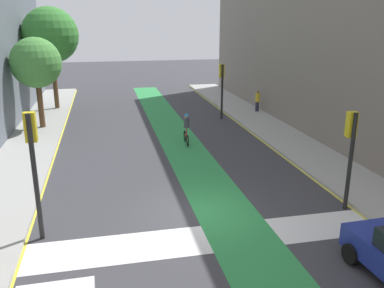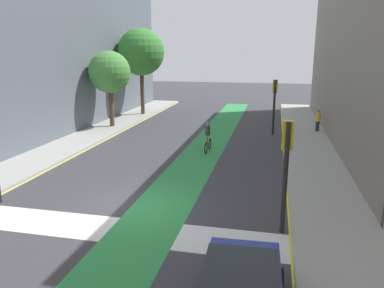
{
  "view_description": "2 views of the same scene",
  "coord_description": "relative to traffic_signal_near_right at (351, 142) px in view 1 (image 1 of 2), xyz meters",
  "views": [
    {
      "loc": [
        -3.14,
        -13.66,
        7.02
      ],
      "look_at": [
        0.65,
        3.77,
        1.54
      ],
      "focal_mm": 37.98,
      "sensor_mm": 36.0,
      "label": 1
    },
    {
      "loc": [
        5.2,
        -12.75,
        5.96
      ],
      "look_at": [
        1.49,
        3.91,
        1.66
      ],
      "focal_mm": 34.6,
      "sensor_mm": 36.0,
      "label": 2
    }
  ],
  "objects": [
    {
      "name": "ground_plane",
      "position": [
        -5.69,
        0.82,
        -2.68
      ],
      "size": [
        120.0,
        120.0,
        0.0
      ],
      "primitive_type": "plane",
      "color": "#38383D"
    },
    {
      "name": "curb_stripe_left",
      "position": [
        -11.69,
        0.82,
        -2.67
      ],
      "size": [
        0.16,
        60.0,
        0.01
      ],
      "primitive_type": "cube",
      "color": "yellow",
      "rests_on": "ground_plane"
    },
    {
      "name": "pedestrian_sidewalk_right_a",
      "position": [
        2.77,
        16.53,
        -1.7
      ],
      "size": [
        0.34,
        0.34,
        1.63
      ],
      "color": "#262638",
      "rests_on": "sidewalk_right"
    },
    {
      "name": "street_tree_far",
      "position": [
        -12.64,
        21.11,
        3.18
      ],
      "size": [
        4.29,
        4.29,
        7.87
      ],
      "color": "brown",
      "rests_on": "sidewalk_left"
    },
    {
      "name": "traffic_signal_near_left",
      "position": [
        -11.17,
        0.15,
        0.32
      ],
      "size": [
        0.35,
        0.52,
        4.28
      ],
      "color": "black",
      "rests_on": "ground_plane"
    },
    {
      "name": "street_tree_near",
      "position": [
        -13.0,
        14.97,
        1.68
      ],
      "size": [
        3.22,
        3.22,
        5.85
      ],
      "color": "brown",
      "rests_on": "sidewalk_left"
    },
    {
      "name": "traffic_signal_near_right",
      "position": [
        0.0,
        0.0,
        0.0
      ],
      "size": [
        0.35,
        0.52,
        3.8
      ],
      "color": "black",
      "rests_on": "ground_plane"
    },
    {
      "name": "curb_stripe_right",
      "position": [
        0.31,
        0.82,
        -2.67
      ],
      "size": [
        0.16,
        60.0,
        0.01
      ],
      "primitive_type": "cube",
      "color": "yellow",
      "rests_on": "ground_plane"
    },
    {
      "name": "bike_lane_paint",
      "position": [
        -4.58,
        0.82,
        -2.67
      ],
      "size": [
        2.4,
        60.0,
        0.01
      ],
      "primitive_type": "cube",
      "color": "#2D8C47",
      "rests_on": "ground_plane"
    },
    {
      "name": "sidewalk_right",
      "position": [
        1.81,
        0.82,
        -2.6
      ],
      "size": [
        3.0,
        60.0,
        0.15
      ],
      "primitive_type": "cube",
      "color": "#9E9E99",
      "rests_on": "ground_plane"
    },
    {
      "name": "cyclist_in_lane",
      "position": [
        -4.3,
        9.54,
        -1.71
      ],
      "size": [
        0.32,
        1.73,
        1.86
      ],
      "color": "black",
      "rests_on": "ground_plane"
    },
    {
      "name": "traffic_signal_far_right",
      "position": [
        -0.47,
        15.43,
        0.11
      ],
      "size": [
        0.35,
        0.52,
        3.97
      ],
      "color": "black",
      "rests_on": "ground_plane"
    },
    {
      "name": "crosswalk_band",
      "position": [
        -5.69,
        -1.18,
        -2.68
      ],
      "size": [
        12.0,
        1.8,
        0.01
      ],
      "primitive_type": "cube",
      "color": "silver",
      "rests_on": "ground_plane"
    }
  ]
}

